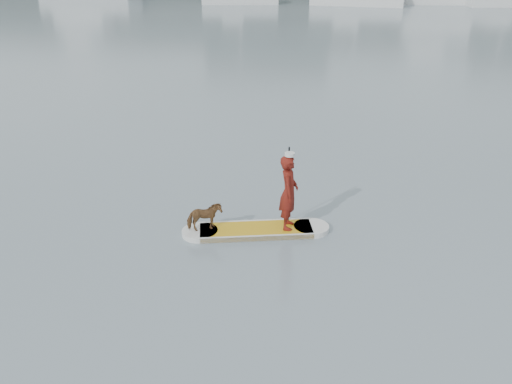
# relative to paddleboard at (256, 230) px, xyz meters

# --- Properties ---
(ground) EXTENTS (140.00, 140.00, 0.00)m
(ground) POSITION_rel_paddleboard_xyz_m (2.67, 1.75, -0.06)
(ground) COLOR slate
(ground) RESTS_ON ground
(paddleboard) EXTENTS (3.23, 1.39, 0.12)m
(paddleboard) POSITION_rel_paddleboard_xyz_m (0.00, 0.00, 0.00)
(paddleboard) COLOR gold
(paddleboard) RESTS_ON ground
(paddler) EXTENTS (0.42, 0.63, 1.69)m
(paddler) POSITION_rel_paddleboard_xyz_m (0.70, 0.17, 0.91)
(paddler) COLOR maroon
(paddler) RESTS_ON paddleboard
(white_cap) EXTENTS (0.22, 0.22, 0.07)m
(white_cap) POSITION_rel_paddleboard_xyz_m (0.70, 0.17, 1.79)
(white_cap) COLOR silver
(white_cap) RESTS_ON paddler
(dog) EXTENTS (0.83, 0.65, 0.64)m
(dog) POSITION_rel_paddleboard_xyz_m (-1.10, -0.27, 0.38)
(dog) COLOR brown
(dog) RESTS_ON paddleboard
(paddle) EXTENTS (0.10, 0.30, 2.00)m
(paddle) POSITION_rel_paddleboard_xyz_m (0.63, 0.49, 0.74)
(paddle) COLOR black
(paddle) RESTS_ON ground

